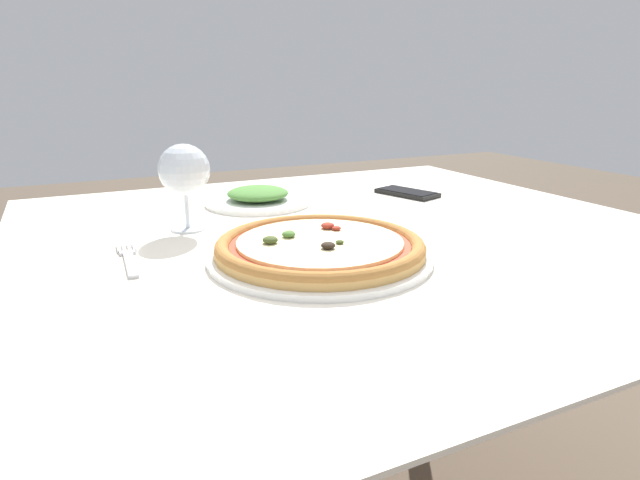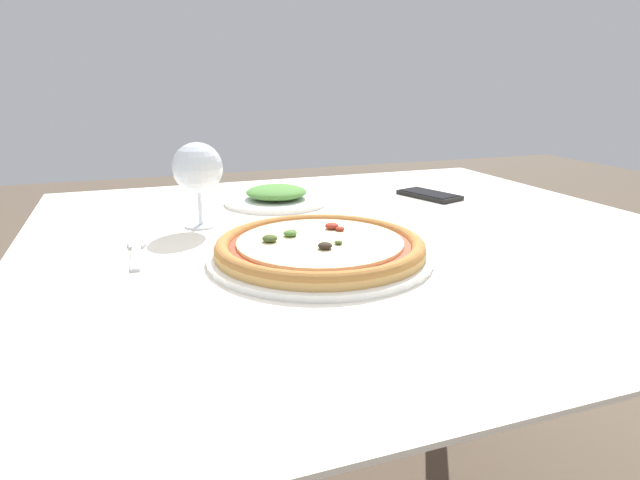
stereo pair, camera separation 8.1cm
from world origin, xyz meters
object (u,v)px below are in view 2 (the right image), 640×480
(pizza_plate, at_px, (320,248))
(fork, at_px, (136,252))
(dining_table, at_px, (361,275))
(cell_phone, at_px, (429,195))
(wine_glass_far_left, at_px, (198,169))
(side_plate, at_px, (276,196))

(pizza_plate, relative_size, fork, 2.02)
(dining_table, xyz_separation_m, cell_phone, (0.27, 0.21, 0.09))
(wine_glass_far_left, xyz_separation_m, cell_phone, (0.53, 0.08, -0.10))
(side_plate, bearing_deg, wine_glass_far_left, -142.51)
(pizza_plate, bearing_deg, dining_table, 43.83)
(wine_glass_far_left, xyz_separation_m, side_plate, (0.18, 0.14, -0.09))
(fork, relative_size, side_plate, 0.74)
(pizza_plate, xyz_separation_m, side_plate, (0.04, 0.39, -0.00))
(pizza_plate, relative_size, wine_glass_far_left, 2.20)
(pizza_plate, xyz_separation_m, fork, (-0.26, 0.12, -0.01))
(cell_phone, relative_size, side_plate, 0.69)
(wine_glass_far_left, relative_size, side_plate, 0.68)
(fork, bearing_deg, side_plate, 41.81)
(pizza_plate, bearing_deg, wine_glass_far_left, 119.82)
(dining_table, height_order, pizza_plate, pizza_plate)
(pizza_plate, distance_m, cell_phone, 0.51)
(dining_table, relative_size, fork, 6.87)
(cell_phone, xyz_separation_m, side_plate, (-0.35, 0.06, 0.01))
(fork, xyz_separation_m, side_plate, (0.30, 0.27, 0.01))
(pizza_plate, height_order, wine_glass_far_left, wine_glass_far_left)
(dining_table, distance_m, wine_glass_far_left, 0.36)
(cell_phone, bearing_deg, wine_glass_far_left, -171.57)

